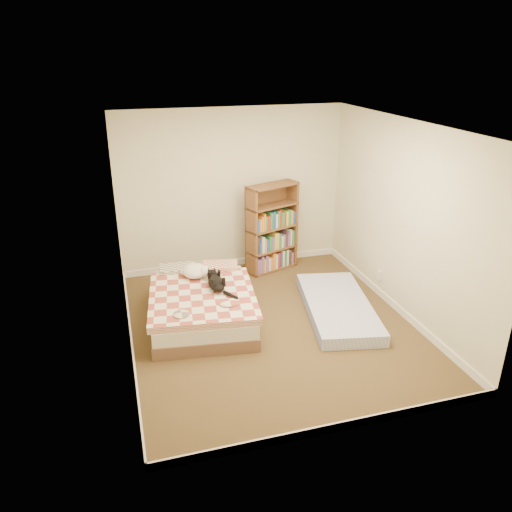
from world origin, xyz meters
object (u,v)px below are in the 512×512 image
object	(u,v)px
white_dog	(196,271)
bed	(202,303)
black_cat	(216,282)
floor_mattress	(338,307)
bookshelf	(271,238)

from	to	relation	value
white_dog	bed	bearing A→B (deg)	-93.61
black_cat	white_dog	bearing A→B (deg)	117.39
bed	black_cat	distance (m)	0.34
bed	white_dog	world-z (taller)	white_dog
bed	floor_mattress	world-z (taller)	bed
floor_mattress	white_dog	distance (m)	1.96
bed	floor_mattress	xyz separation A→B (m)	(1.77, -0.37, -0.14)
bookshelf	white_dog	size ratio (longest dim) A/B	3.61
bed	floor_mattress	distance (m)	1.81
black_cat	bed	bearing A→B (deg)	175.40
floor_mattress	bookshelf	bearing A→B (deg)	115.49
bed	white_dog	distance (m)	0.47
bookshelf	floor_mattress	size ratio (longest dim) A/B	0.77
floor_mattress	bed	bearing A→B (deg)	179.65
white_dog	floor_mattress	bearing A→B (deg)	-26.72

